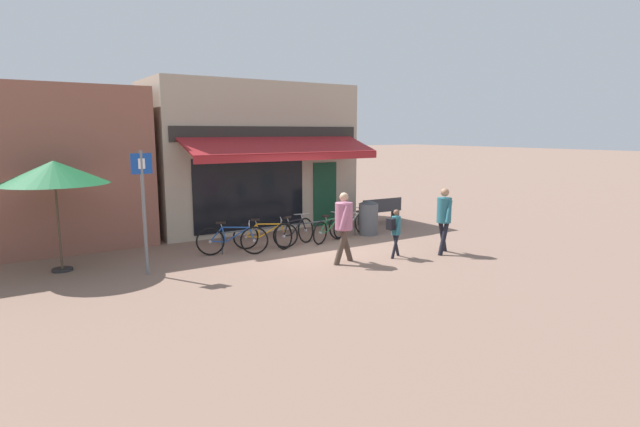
{
  "coord_description": "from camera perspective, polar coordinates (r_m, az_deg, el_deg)",
  "views": [
    {
      "loc": [
        -7.08,
        -10.66,
        3.11
      ],
      "look_at": [
        -0.23,
        -0.2,
        1.05
      ],
      "focal_mm": 28.0,
      "sensor_mm": 36.0,
      "label": 1
    }
  ],
  "objects": [
    {
      "name": "park_bench",
      "position": [
        17.08,
        6.87,
        0.37
      ],
      "size": [
        1.62,
        0.5,
        0.87
      ],
      "rotation": [
        0.0,
        0.0,
        -0.04
      ],
      "color": "#38383D",
      "rests_on": "ground_plane"
    },
    {
      "name": "bicycle_black",
      "position": [
        13.7,
        -2.89,
        -2.15
      ],
      "size": [
        1.64,
        0.84,
        0.87
      ],
      "rotation": [
        -0.14,
        0.0,
        0.39
      ],
      "color": "black",
      "rests_on": "ground_plane"
    },
    {
      "name": "pedestrian_adult",
      "position": [
        11.81,
        2.74,
        -0.82
      ],
      "size": [
        0.66,
        0.57,
        1.72
      ],
      "rotation": [
        0.0,
        0.0,
        -0.2
      ],
      "color": "#47382D",
      "rests_on": "ground_plane"
    },
    {
      "name": "pedestrian_second_adult",
      "position": [
        13.13,
        13.99,
        -0.04
      ],
      "size": [
        0.57,
        0.63,
        1.71
      ],
      "rotation": [
        0.0,
        0.0,
        0.12
      ],
      "color": "black",
      "rests_on": "ground_plane"
    },
    {
      "name": "shop_front",
      "position": [
        16.82,
        -7.95,
        6.57
      ],
      "size": [
        6.59,
        4.46,
        4.64
      ],
      "color": "tan",
      "rests_on": "ground_plane"
    },
    {
      "name": "neighbour_building",
      "position": [
        15.74,
        -32.51,
        4.38
      ],
      "size": [
        6.97,
        4.0,
        4.29
      ],
      "color": "#8E5647",
      "rests_on": "ground_plane"
    },
    {
      "name": "bike_rack_rail",
      "position": [
        13.9,
        -2.99,
        -1.54
      ],
      "size": [
        4.36,
        0.04,
        0.57
      ],
      "color": "#47494F",
      "rests_on": "ground_plane"
    },
    {
      "name": "bicycle_orange",
      "position": [
        13.43,
        -6.24,
        -2.47
      ],
      "size": [
        1.61,
        0.79,
        0.82
      ],
      "rotation": [
        0.01,
        0.0,
        -0.42
      ],
      "color": "black",
      "rests_on": "ground_plane"
    },
    {
      "name": "parking_sign",
      "position": [
        11.35,
        -19.53,
        1.42
      ],
      "size": [
        0.44,
        0.07,
        2.72
      ],
      "color": "slate",
      "rests_on": "ground_plane"
    },
    {
      "name": "bicycle_blue",
      "position": [
        12.88,
        -10.01,
        -2.99
      ],
      "size": [
        1.66,
        0.87,
        0.86
      ],
      "rotation": [
        -0.02,
        0.0,
        -0.47
      ],
      "color": "black",
      "rests_on": "ground_plane"
    },
    {
      "name": "bicycle_silver",
      "position": [
        14.91,
        3.51,
        -1.21
      ],
      "size": [
        1.79,
        0.59,
        0.87
      ],
      "rotation": [
        -0.12,
        0.0,
        0.16
      ],
      "color": "black",
      "rests_on": "ground_plane"
    },
    {
      "name": "cafe_parasol",
      "position": [
        12.38,
        -28.11,
        4.12
      ],
      "size": [
        2.28,
        2.28,
        2.48
      ],
      "color": "#4C3D2D",
      "rests_on": "ground_plane"
    },
    {
      "name": "bicycle_green",
      "position": [
        14.23,
        1.18,
        -1.79
      ],
      "size": [
        1.58,
        0.71,
        0.8
      ],
      "rotation": [
        0.04,
        0.0,
        0.37
      ],
      "color": "black",
      "rests_on": "ground_plane"
    },
    {
      "name": "pedestrian_child",
      "position": [
        12.49,
        8.58,
        -1.57
      ],
      "size": [
        0.46,
        0.39,
        1.22
      ],
      "rotation": [
        0.0,
        0.0,
        0.06
      ],
      "color": "black",
      "rests_on": "ground_plane"
    },
    {
      "name": "litter_bin",
      "position": [
        15.2,
        5.55,
        -0.43
      ],
      "size": [
        0.6,
        0.6,
        1.07
      ],
      "color": "#515459",
      "rests_on": "ground_plane"
    },
    {
      "name": "ground_plane",
      "position": [
        13.17,
        0.33,
        -4.3
      ],
      "size": [
        160.0,
        160.0,
        0.0
      ],
      "primitive_type": "plane",
      "color": "#846656"
    }
  ]
}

